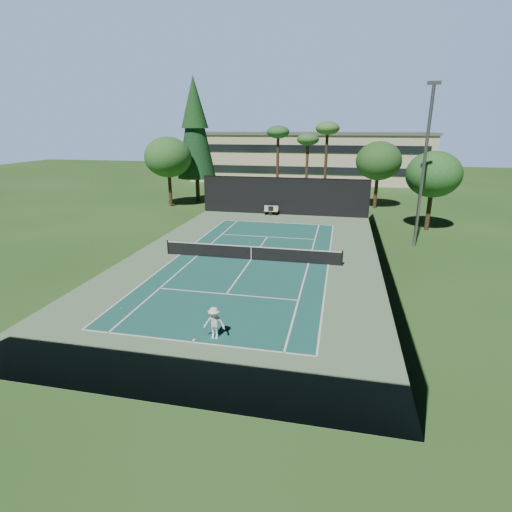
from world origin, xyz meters
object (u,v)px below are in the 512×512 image
Objects in this scene: player at (214,323)px; tennis_ball_b at (250,242)px; park_bench at (271,210)px; trash_bin at (271,211)px; tennis_ball_c at (241,253)px; tennis_net at (251,252)px; tennis_ball_a at (122,308)px; tennis_ball_d at (177,242)px.

player is 19.94× the size of tennis_ball_b.
park_bench reaches higher than trash_bin.
park_bench is (-0.22, 14.11, 0.51)m from tennis_ball_c.
tennis_net is at bearing -51.87° from tennis_ball_c.
tennis_ball_a is 0.04× the size of park_bench.
tennis_net is 11.33m from player.
tennis_net is 173.08× the size of tennis_ball_d.
trash_bin reaches higher than tennis_ball_d.
tennis_net is at bearing -85.28° from park_bench.
tennis_ball_c is (0.04, -3.02, -0.00)m from tennis_ball_b.
park_bench is at bearing 90.92° from tennis_ball_b.
tennis_ball_c is at bearing -88.88° from trash_bin.
tennis_ball_a is at bearing 156.53° from player.
player is at bearing -82.86° from tennis_ball_b.
trash_bin reaches higher than tennis_ball_a.
tennis_ball_b is at bearing 74.65° from tennis_ball_a.
tennis_ball_d is 13.62m from trash_bin.
player is at bearing -81.35° from tennis_ball_c.
tennis_ball_d is at bearing 113.65° from player.
trash_bin reaches higher than tennis_ball_b.
player is 16.40m from tennis_ball_d.
tennis_ball_a is 0.07× the size of trash_bin.
player is 12.81m from tennis_ball_c.
trash_bin is at bearing 94.93° from tennis_net.
park_bench is (3.60, 24.84, 0.51)m from tennis_ball_a.
tennis_ball_c is at bearing -16.34° from tennis_ball_d.
trash_bin is (5.65, 12.38, 0.44)m from tennis_ball_d.
trash_bin is (-0.24, 11.10, 0.44)m from tennis_ball_b.
player reaches higher than park_bench.
tennis_net is at bearing -85.07° from trash_bin.
player is 26.84m from park_bench.
player is 1.01× the size of park_bench.
tennis_ball_b is at bearing -89.08° from park_bench.
tennis_ball_c reaches higher than tennis_ball_a.
tennis_ball_b is 0.08× the size of trash_bin.
tennis_ball_c is 14.12m from park_bench.
park_bench is at bearing 89.60° from player.
tennis_ball_c is at bearing -89.25° from tennis_ball_b.
trash_bin is (-0.06, 0.01, -0.07)m from park_bench.
tennis_net is 1.79m from tennis_ball_c.
tennis_net is at bearing -75.89° from tennis_ball_b.
tennis_ball_c is (3.81, 10.73, 0.00)m from tennis_ball_a.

